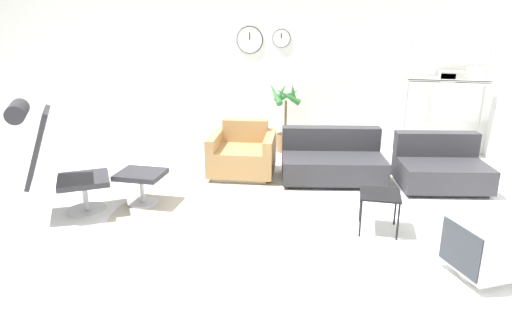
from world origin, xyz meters
TOP-DOWN VIEW (x-y plane):
  - ground_plane at (0.00, 0.00)m, footprint 12.00×12.00m
  - wall_back at (-0.00, 2.78)m, footprint 12.00×0.09m
  - round_rug at (-0.09, -0.37)m, footprint 2.48×2.48m
  - lounge_chair at (-1.89, -0.71)m, footprint 1.04×0.92m
  - ottoman at (-1.11, -0.21)m, footprint 0.52×0.44m
  - armchair_red at (-0.21, 1.06)m, footprint 0.95×0.89m
  - couch_low at (1.02, 1.12)m, footprint 1.46×1.04m
  - couch_second at (2.39, 1.13)m, footprint 1.20×0.99m
  - side_table at (1.57, -0.35)m, footprint 0.40×0.40m
  - crt_television at (2.40, -1.07)m, footprint 0.67×0.69m
  - potted_plant at (0.19, 2.29)m, footprint 0.59×0.55m
  - shelf_unit at (2.68, 2.52)m, footprint 1.16×0.28m

SIDE VIEW (x-z plane):
  - ground_plane at x=0.00m, z-range 0.00..0.00m
  - round_rug at x=-0.09m, z-range 0.00..0.01m
  - couch_second at x=2.39m, z-range -0.09..0.57m
  - couch_low at x=1.02m, z-range -0.09..0.57m
  - armchair_red at x=-0.21m, z-range -0.08..0.63m
  - crt_television at x=2.40m, z-range 0.02..0.54m
  - ottoman at x=-1.11m, z-range 0.10..0.50m
  - side_table at x=1.57m, z-range 0.16..0.57m
  - potted_plant at x=0.19m, z-range -0.08..1.06m
  - lounge_chair at x=-1.89m, z-range 0.08..1.37m
  - shelf_unit at x=2.68m, z-range 0.37..2.06m
  - wall_back at x=0.00m, z-range 0.00..2.80m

